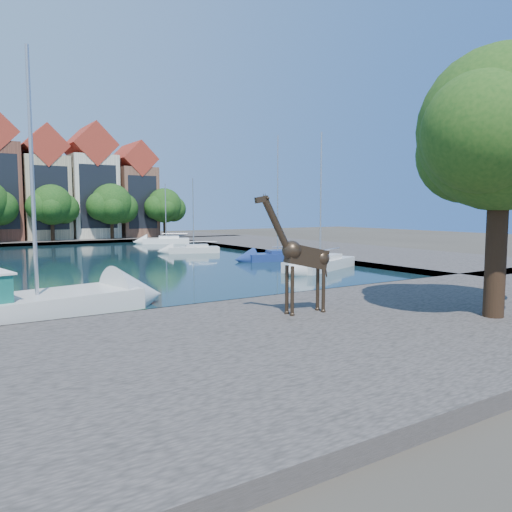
{
  "coord_description": "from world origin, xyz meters",
  "views": [
    {
      "loc": [
        -11.2,
        -20.43,
        4.84
      ],
      "look_at": [
        0.65,
        -2.0,
        2.74
      ],
      "focal_mm": 35.0,
      "sensor_mm": 36.0,
      "label": 1
    }
  ],
  "objects": [
    {
      "name": "townhouse_east_end",
      "position": [
        15.0,
        55.99,
        7.11
      ],
      "size": [
        5.44,
        9.18,
        14.43
      ],
      "color": "brown",
      "rests_on": "far_quay"
    },
    {
      "name": "townhouse_east_inner",
      "position": [
        2.0,
        55.99,
        7.73
      ],
      "size": [
        5.94,
        9.18,
        15.79
      ],
      "color": "tan",
      "rests_on": "far_quay"
    },
    {
      "name": "far_tree_far_east",
      "position": [
        18.09,
        50.49,
        5.08
      ],
      "size": [
        6.76,
        5.2,
        7.36
      ],
      "color": "#332114",
      "rests_on": "far_quay"
    },
    {
      "name": "far_quay",
      "position": [
        0.0,
        56.0,
        0.25
      ],
      "size": [
        60.0,
        16.0,
        0.5
      ],
      "primitive_type": "cube",
      "color": "#534C48",
      "rests_on": "ground"
    },
    {
      "name": "sailboat_right_c",
      "position": [
        12.0,
        28.02,
        0.57
      ],
      "size": [
        5.68,
        3.56,
        7.95
      ],
      "color": "silver",
      "rests_on": "water_basin"
    },
    {
      "name": "townhouse_east_mid",
      "position": [
        8.5,
        55.99,
        8.1
      ],
      "size": [
        6.43,
        9.18,
        16.65
      ],
      "color": "beige",
      "rests_on": "far_quay"
    },
    {
      "name": "plane_tree",
      "position": [
        7.62,
        -9.01,
        7.67
      ],
      "size": [
        8.32,
        6.4,
        10.62
      ],
      "color": "#332114",
      "rests_on": "near_quay"
    },
    {
      "name": "near_quay",
      "position": [
        0.0,
        -7.0,
        0.25
      ],
      "size": [
        50.0,
        14.0,
        0.5
      ],
      "primitive_type": "cube",
      "color": "#534C48",
      "rests_on": "ground"
    },
    {
      "name": "sailboat_right_d",
      "position": [
        15.0,
        42.83,
        0.62
      ],
      "size": [
        6.48,
        4.4,
        8.06
      ],
      "color": "white",
      "rests_on": "water_basin"
    },
    {
      "name": "giraffe_statue",
      "position": [
        1.36,
        -4.32,
        2.88
      ],
      "size": [
        3.39,
        0.7,
        4.84
      ],
      "color": "#332519",
      "rests_on": "near_quay"
    },
    {
      "name": "ground",
      "position": [
        0.0,
        0.0,
        0.0
      ],
      "size": [
        160.0,
        160.0,
        0.0
      ],
      "primitive_type": "plane",
      "color": "#38332B",
      "rests_on": "ground"
    },
    {
      "name": "far_tree_east",
      "position": [
        10.11,
        50.49,
        5.24
      ],
      "size": [
        7.54,
        5.8,
        7.84
      ],
      "color": "#332114",
      "rests_on": "far_quay"
    },
    {
      "name": "far_tree_mid_east",
      "position": [
        2.1,
        50.49,
        5.13
      ],
      "size": [
        7.02,
        5.4,
        7.52
      ],
      "color": "#332114",
      "rests_on": "far_quay"
    },
    {
      "name": "sailboat_right_b",
      "position": [
        15.0,
        16.66,
        0.62
      ],
      "size": [
        6.07,
        3.11,
        11.27
      ],
      "color": "navy",
      "rests_on": "water_basin"
    },
    {
      "name": "water_basin",
      "position": [
        0.0,
        24.0,
        0.04
      ],
      "size": [
        38.0,
        50.0,
        0.08
      ],
      "primitive_type": "cube",
      "color": "black",
      "rests_on": "ground"
    },
    {
      "name": "right_quay",
      "position": [
        25.0,
        24.0,
        0.25
      ],
      "size": [
        14.0,
        52.0,
        0.5
      ],
      "primitive_type": "cube",
      "color": "#534C48",
      "rests_on": "ground"
    },
    {
      "name": "sailboat_right_a",
      "position": [
        14.04,
        9.52,
        0.67
      ],
      "size": [
        7.93,
        5.38,
        10.59
      ],
      "color": "silver",
      "rests_on": "water_basin"
    }
  ]
}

